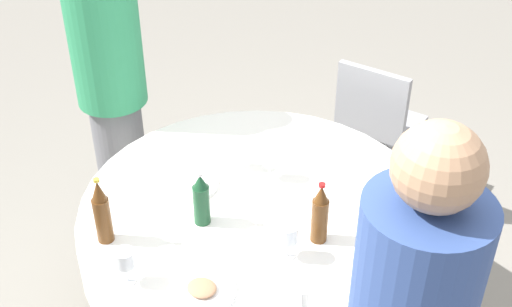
% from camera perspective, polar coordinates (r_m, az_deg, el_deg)
% --- Properties ---
extents(dining_table, '(1.47, 1.47, 0.74)m').
position_cam_1_polar(dining_table, '(2.80, -0.00, -6.43)').
color(dining_table, white).
rests_on(dining_table, ground_plane).
extents(bottle_brown_inner, '(0.06, 0.06, 0.27)m').
position_cam_1_polar(bottle_brown_inner, '(2.46, 5.57, -5.27)').
color(bottle_brown_inner, '#593314').
rests_on(bottle_brown_inner, dining_table).
extents(bottle_brown_outer, '(0.06, 0.06, 0.29)m').
position_cam_1_polar(bottle_brown_outer, '(2.50, -13.22, -4.98)').
color(bottle_brown_outer, '#593314').
rests_on(bottle_brown_outer, dining_table).
extents(bottle_dark_green_north, '(0.07, 0.07, 0.24)m').
position_cam_1_polar(bottle_dark_green_north, '(2.54, -4.77, -4.01)').
color(bottle_dark_green_north, '#194728').
rests_on(bottle_dark_green_north, dining_table).
extents(wine_glass_east, '(0.07, 0.07, 0.14)m').
position_cam_1_polar(wine_glass_east, '(2.34, -11.31, -9.01)').
color(wine_glass_east, white).
rests_on(wine_glass_east, dining_table).
extents(wine_glass_south, '(0.07, 0.07, 0.13)m').
position_cam_1_polar(wine_glass_south, '(2.84, -1.58, 0.32)').
color(wine_glass_south, white).
rests_on(wine_glass_south, dining_table).
extents(wine_glass_front, '(0.07, 0.07, 0.14)m').
position_cam_1_polar(wine_glass_front, '(2.39, 2.78, -7.09)').
color(wine_glass_front, white).
rests_on(wine_glass_front, dining_table).
extents(wine_glass_west, '(0.07, 0.07, 0.14)m').
position_cam_1_polar(wine_glass_west, '(2.77, 1.23, -0.44)').
color(wine_glass_west, white).
rests_on(wine_glass_west, dining_table).
extents(plate_right, '(0.24, 0.24, 0.04)m').
position_cam_1_polar(plate_right, '(2.33, -4.71, -11.78)').
color(plate_right, white).
rests_on(plate_right, dining_table).
extents(plate_near, '(0.24, 0.24, 0.02)m').
position_cam_1_polar(plate_near, '(2.80, -5.72, -2.62)').
color(plate_near, white).
rests_on(plate_near, dining_table).
extents(knife_outer, '(0.04, 0.18, 0.00)m').
position_cam_1_polar(knife_outer, '(2.67, 11.14, -5.44)').
color(knife_outer, silver).
rests_on(knife_outer, dining_table).
extents(fork_north, '(0.18, 0.05, 0.00)m').
position_cam_1_polar(fork_north, '(2.69, -0.81, -4.36)').
color(fork_north, silver).
rests_on(fork_north, dining_table).
extents(folded_napkin, '(0.20, 0.20, 0.02)m').
position_cam_1_polar(folded_napkin, '(2.27, 2.01, -13.07)').
color(folded_napkin, white).
rests_on(folded_napkin, dining_table).
extents(person_inner, '(0.34, 0.34, 1.61)m').
position_cam_1_polar(person_inner, '(3.32, -12.34, 5.13)').
color(person_inner, slate).
rests_on(person_inner, ground_plane).
extents(chair_front, '(0.40, 0.40, 0.87)m').
position_cam_1_polar(chair_front, '(3.70, 10.40, 2.86)').
color(chair_front, '#99999E').
rests_on(chair_front, ground_plane).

